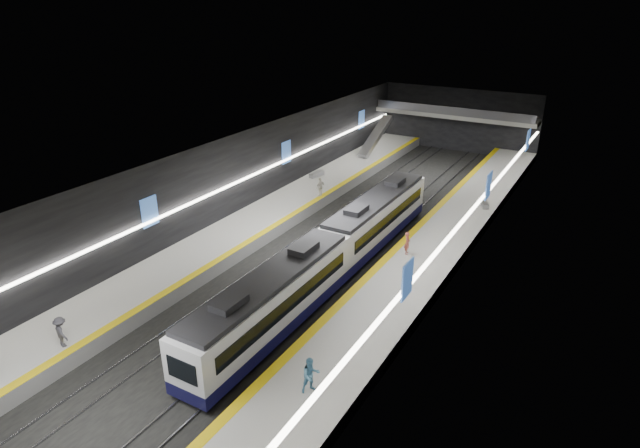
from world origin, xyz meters
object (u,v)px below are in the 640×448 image
Objects in this scene: bench_right_far at (484,204)px; passenger_left_b at (61,332)px; passenger_right_b at (311,375)px; bench_left_far at (317,174)px; passenger_right_a at (407,243)px; train at (332,253)px; passenger_left_a at (320,187)px; escalator at (375,136)px.

passenger_left_b is at bearing -136.61° from bench_right_far.
bench_left_far is at bearing 67.99° from passenger_right_b.
passenger_right_b reaches higher than bench_right_far.
bench_left_far is at bearing 32.46° from passenger_right_a.
passenger_right_b is at bearing -65.72° from train.
train is 16.29× the size of passenger_left_a.
train is 15.39× the size of bench_left_far.
passenger_left_a is 27.76m from passenger_left_b.
bench_left_far reaches higher than bench_right_far.
train is at bearing -132.45° from bench_right_far.
passenger_right_b reaches higher than passenger_left_a.
passenger_left_b is (-14.85, -33.00, 0.69)m from bench_right_far.
escalator is 43.71m from passenger_right_b.
bench_right_far is at bearing -35.43° from escalator.
passenger_left_a reaches higher than bench_left_far.
passenger_right_b is at bearing -50.69° from bench_left_far.
passenger_right_a is 0.90× the size of passenger_right_b.
passenger_right_b is at bearing 167.04° from passenger_right_a.
passenger_right_b is 27.47m from passenger_left_a.
train is 15.63× the size of passenger_right_b.
bench_right_far is at bearing -99.94° from passenger_left_b.
passenger_right_b is (5.32, -11.80, -0.24)m from train.
passenger_right_b reaches higher than passenger_left_b.
bench_right_far is 36.20m from passenger_left_b.
passenger_right_a is (13.80, -24.37, -1.03)m from escalator.
bench_left_far is at bearing -96.26° from escalator.
passenger_left_b is (-0.46, -27.76, -0.01)m from passenger_left_a.
bench_right_far is 0.95× the size of passenger_right_b.
bench_right_far is at bearing 10.46° from bench_left_far.
passenger_left_a is at bearing -83.27° from escalator.
bench_left_far is at bearing 123.40° from train.
passenger_left_a is (-13.33, 24.02, -0.04)m from passenger_right_b.
escalator is at bearing 58.64° from passenger_right_b.
escalator reaches higher than passenger_right_a.
bench_left_far is 1.07× the size of passenger_left_b.
bench_right_far is (17.70, 0.32, -0.01)m from bench_left_far.
passenger_left_a is 1.01× the size of passenger_left_b.
passenger_right_b is at bearing -114.46° from bench_right_far.
bench_right_far is 29.30m from passenger_right_b.
passenger_right_a is 13.97m from passenger_left_a.
bench_left_far is 19.56m from passenger_right_a.
passenger_right_a reaches higher than bench_left_far.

